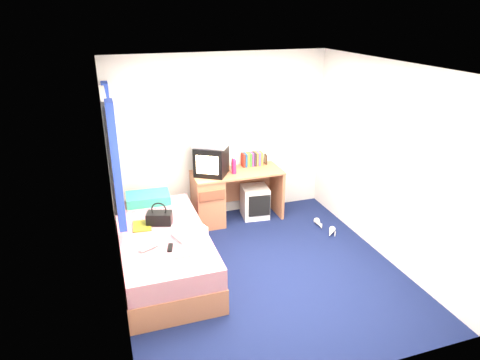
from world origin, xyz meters
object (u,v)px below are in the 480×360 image
object	(u,v)px
crt_tv	(211,160)
pink_water_bottle	(234,167)
desk	(219,195)
remote_control	(170,248)
storage_cube	(255,202)
picture_frame	(266,159)
colour_swatch_fan	(181,256)
bed	(164,252)
water_bottle	(149,246)
vcr	(211,143)
towel	(190,231)
magazine	(142,226)
white_heels	(325,228)
handbag	(159,218)
pillow	(148,198)
aerosol_can	(233,166)

from	to	relation	value
crt_tv	pink_water_bottle	size ratio (longest dim) A/B	2.83
desk	remote_control	size ratio (longest dim) A/B	8.12
storage_cube	picture_frame	world-z (taller)	picture_frame
pink_water_bottle	colour_swatch_fan	world-z (taller)	pink_water_bottle
bed	water_bottle	distance (m)	0.50
vcr	towel	world-z (taller)	vcr
magazine	white_heels	size ratio (longest dim) A/B	0.55
crt_tv	picture_frame	distance (m)	0.92
picture_frame	remote_control	size ratio (longest dim) A/B	0.88
crt_tv	handbag	bearing A→B (deg)	-103.37
bed	towel	bearing A→B (deg)	-34.52
pillow	storage_cube	world-z (taller)	pillow
pink_water_bottle	towel	distance (m)	1.52
desk	aerosol_can	bearing A→B (deg)	1.05
aerosol_can	towel	xyz separation A→B (m)	(-0.92, -1.27, -0.24)
water_bottle	bed	bearing A→B (deg)	60.94
remote_control	white_heels	xyz separation A→B (m)	(2.29, 0.69, -0.51)
colour_swatch_fan	aerosol_can	bearing A→B (deg)	56.91
storage_cube	pink_water_bottle	world-z (taller)	pink_water_bottle
remote_control	white_heels	world-z (taller)	remote_control
crt_tv	aerosol_can	bearing A→B (deg)	32.76
pink_water_bottle	remote_control	distance (m)	1.85
vcr	towel	distance (m)	1.53
pillow	magazine	xyz separation A→B (m)	(-0.16, -0.66, -0.05)
picture_frame	towel	bearing A→B (deg)	-124.71
picture_frame	aerosol_can	world-z (taller)	aerosol_can
desk	towel	bearing A→B (deg)	-119.00
crt_tv	vcr	xyz separation A→B (m)	(0.00, 0.00, 0.25)
picture_frame	remote_control	xyz separation A→B (m)	(-1.75, -1.65, -0.27)
vcr	picture_frame	size ratio (longest dim) A/B	3.32
water_bottle	remote_control	size ratio (longest dim) A/B	1.25
storage_cube	magazine	distance (m)	1.96
crt_tv	aerosol_can	xyz separation A→B (m)	(0.32, 0.00, -0.12)
storage_cube	magazine	size ratio (longest dim) A/B	1.69
bed	aerosol_can	xyz separation A→B (m)	(1.20, 1.07, 0.57)
pillow	colour_swatch_fan	world-z (taller)	pillow
vcr	remote_control	distance (m)	1.83
desk	colour_swatch_fan	bearing A→B (deg)	-117.68
pillow	water_bottle	bearing A→B (deg)	-96.76
storage_cube	aerosol_can	distance (m)	0.69
magazine	white_heels	xyz separation A→B (m)	(2.52, 0.09, -0.51)
handbag	white_heels	distance (m)	2.39
towel	water_bottle	size ratio (longest dim) A/B	1.63
remote_control	towel	bearing A→B (deg)	53.37
pillow	aerosol_can	bearing A→B (deg)	9.80
magazine	remote_control	distance (m)	0.64
magazine	vcr	bearing A→B (deg)	38.76
pillow	towel	bearing A→B (deg)	-72.48
pink_water_bottle	colour_swatch_fan	distance (m)	1.95
white_heels	handbag	bearing A→B (deg)	-177.93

